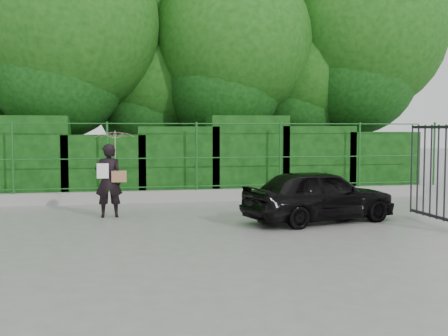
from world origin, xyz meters
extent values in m
plane|color=gray|center=(0.00, 0.00, 0.00)|extent=(80.00, 80.00, 0.00)
cube|color=#9E9E99|center=(0.00, 4.50, 0.15)|extent=(14.00, 0.25, 0.30)
cylinder|color=#1A571E|center=(-4.20, 4.50, 1.20)|extent=(0.06, 0.06, 1.80)
cylinder|color=#1A571E|center=(-1.90, 4.50, 1.20)|extent=(0.06, 0.06, 1.80)
cylinder|color=#1A571E|center=(0.40, 4.50, 1.20)|extent=(0.06, 0.06, 1.80)
cylinder|color=#1A571E|center=(2.70, 4.50, 1.20)|extent=(0.06, 0.06, 1.80)
cylinder|color=#1A571E|center=(5.00, 4.50, 1.20)|extent=(0.06, 0.06, 1.80)
cylinder|color=#1A571E|center=(7.30, 4.50, 1.20)|extent=(0.06, 0.06, 1.80)
cylinder|color=#1A571E|center=(0.00, 4.50, 0.40)|extent=(13.60, 0.03, 0.03)
cylinder|color=#1A571E|center=(0.00, 4.50, 1.15)|extent=(13.60, 0.03, 0.03)
cylinder|color=#1A571E|center=(0.00, 4.50, 2.05)|extent=(13.60, 0.03, 0.03)
cube|color=black|center=(-4.00, 5.50, 1.13)|extent=(2.20, 1.20, 2.26)
cube|color=black|center=(-2.00, 5.50, 0.88)|extent=(2.20, 1.20, 1.75)
cube|color=black|center=(0.00, 5.50, 0.99)|extent=(2.20, 1.20, 1.98)
cube|color=black|center=(2.00, 5.50, 1.14)|extent=(2.20, 1.20, 2.28)
cube|color=black|center=(4.00, 5.50, 1.00)|extent=(2.20, 1.20, 1.99)
cube|color=black|center=(6.00, 5.50, 0.91)|extent=(2.20, 1.20, 1.82)
cylinder|color=black|center=(-3.00, 7.20, 2.25)|extent=(0.36, 0.36, 4.50)
sphere|color=#14470F|center=(-3.00, 7.20, 4.95)|extent=(5.40, 5.40, 5.40)
cylinder|color=black|center=(-0.50, 8.50, 1.62)|extent=(0.36, 0.36, 3.25)
sphere|color=#14470F|center=(-0.50, 8.50, 3.58)|extent=(3.90, 3.90, 3.90)
cylinder|color=black|center=(2.00, 7.50, 2.12)|extent=(0.36, 0.36, 4.25)
sphere|color=#14470F|center=(2.00, 7.50, 4.68)|extent=(5.10, 5.10, 5.10)
cylinder|color=black|center=(4.50, 8.20, 1.75)|extent=(0.36, 0.36, 3.50)
sphere|color=#14470F|center=(4.50, 8.20, 3.85)|extent=(4.20, 4.20, 4.20)
cylinder|color=black|center=(6.50, 7.80, 2.38)|extent=(0.36, 0.36, 4.75)
sphere|color=#14470F|center=(6.50, 7.80, 5.23)|extent=(5.70, 5.70, 5.70)
cube|color=#26262C|center=(4.60, -0.05, 0.15)|extent=(0.05, 2.00, 0.06)
cube|color=#26262C|center=(4.60, -0.05, 1.95)|extent=(0.05, 2.00, 0.06)
cylinder|color=#26262C|center=(4.60, -0.25, 1.05)|extent=(0.04, 0.04, 1.90)
cylinder|color=#26262C|center=(4.60, 0.00, 1.05)|extent=(0.04, 0.04, 1.90)
cylinder|color=#26262C|center=(4.60, 0.25, 1.05)|extent=(0.04, 0.04, 1.90)
cylinder|color=#26262C|center=(4.60, 0.50, 1.05)|extent=(0.04, 0.04, 1.90)
cylinder|color=#26262C|center=(4.60, 0.75, 1.05)|extent=(0.04, 0.04, 1.90)
cylinder|color=#26262C|center=(4.60, 1.00, 1.05)|extent=(0.04, 0.04, 1.90)
imported|color=black|center=(-1.86, 2.21, 0.80)|extent=(0.59, 0.39, 1.60)
imported|color=#FDBEC6|center=(-1.71, 2.26, 1.49)|extent=(0.86, 0.88, 0.79)
cube|color=#966A48|center=(-1.64, 2.13, 0.89)|extent=(0.32, 0.15, 0.24)
cube|color=white|center=(-1.98, 2.09, 1.02)|extent=(0.25, 0.02, 0.32)
imported|color=black|center=(2.39, 0.75, 0.55)|extent=(3.46, 2.08, 1.10)
camera|label=1|loc=(-1.77, -10.12, 1.91)|focal=45.00mm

